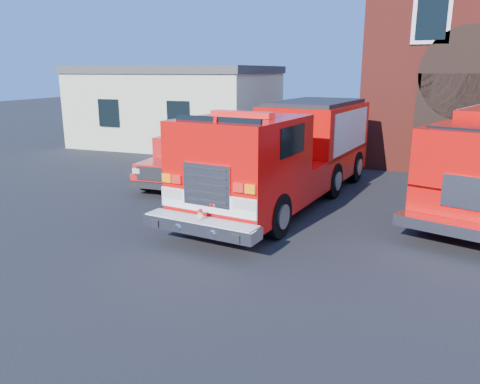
% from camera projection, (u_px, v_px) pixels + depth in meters
% --- Properties ---
extents(ground, '(100.00, 100.00, 0.00)m').
position_uv_depth(ground, '(256.00, 228.00, 12.58)').
color(ground, black).
rests_on(ground, ground).
extents(side_building, '(10.20, 8.20, 4.35)m').
position_uv_depth(side_building, '(180.00, 105.00, 26.85)').
color(side_building, '#E9EAC8').
rests_on(side_building, ground).
extents(fire_engine, '(4.23, 10.38, 3.11)m').
position_uv_depth(fire_engine, '(288.00, 152.00, 14.88)').
color(fire_engine, black).
rests_on(fire_engine, ground).
extents(pickup_truck, '(2.16, 5.49, 1.77)m').
position_uv_depth(pickup_truck, '(188.00, 159.00, 17.73)').
color(pickup_truck, black).
rests_on(pickup_truck, ground).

